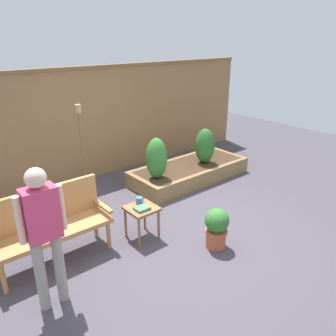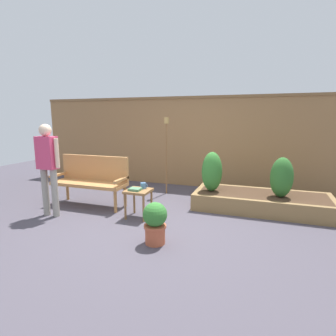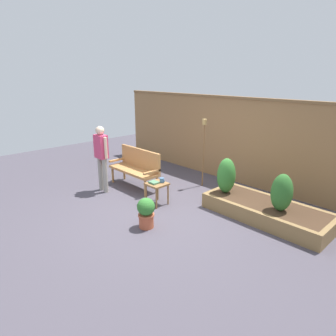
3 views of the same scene
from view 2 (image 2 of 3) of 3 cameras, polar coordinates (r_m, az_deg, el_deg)
The scene contains 12 objects.
ground_plane at distance 4.50m, azimuth -2.75°, elevation -11.29°, with size 14.00×14.00×0.00m, color #47424C.
fence_back at distance 6.68m, azimuth 5.62°, elevation 5.47°, with size 8.40×0.14×2.16m.
garden_bench at distance 5.46m, azimuth -15.53°, elevation -1.77°, with size 1.44×0.48×0.94m.
side_table at distance 4.63m, azimuth -6.14°, elevation -5.50°, with size 0.40×0.40×0.48m.
cup_on_table at distance 4.67m, azimuth -5.13°, elevation -3.66°, with size 0.13×0.10×0.10m.
book_on_table at distance 4.57m, azimuth -6.83°, elevation -4.41°, with size 0.20×0.16×0.04m, color #4C7A56.
potted_boxwood at distance 3.71m, azimuth -2.70°, elevation -11.01°, with size 0.33×0.33×0.57m.
raised_planter_bed at distance 5.33m, azimuth 18.78°, elevation -6.63°, with size 2.40×1.00×0.30m.
shrub_near_bench at distance 5.18m, azimuth 9.10°, elevation -0.75°, with size 0.38×0.38×0.74m.
shrub_far_corner at distance 5.12m, azimuth 22.50°, elevation -1.81°, with size 0.38×0.38×0.70m.
tiki_torch at distance 5.95m, azimuth -0.33°, elevation 5.44°, with size 0.10×0.10×1.67m.
person_by_bench at distance 4.99m, azimuth -23.67°, elevation 1.14°, with size 0.47×0.20×1.56m.
Camera 2 is at (1.58, -3.87, 1.66)m, focal length 29.40 mm.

